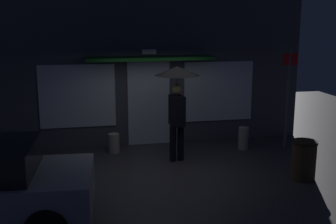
% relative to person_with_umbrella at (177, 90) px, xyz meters
% --- Properties ---
extents(ground_plane, '(18.00, 18.00, 0.00)m').
position_rel_person_with_umbrella_xyz_m(ground_plane, '(-0.42, -0.68, -1.69)').
color(ground_plane, '#38353A').
extents(building_facade, '(8.36, 1.00, 4.20)m').
position_rel_person_with_umbrella_xyz_m(building_facade, '(-0.42, 1.66, 0.39)').
color(building_facade, '#4C4C56').
rests_on(building_facade, ground).
extents(person_with_umbrella, '(1.01, 1.01, 2.21)m').
position_rel_person_with_umbrella_xyz_m(person_with_umbrella, '(0.00, 0.00, 0.00)').
color(person_with_umbrella, black).
rests_on(person_with_umbrella, ground).
extents(street_sign_post, '(0.40, 0.07, 2.53)m').
position_rel_person_with_umbrella_xyz_m(street_sign_post, '(2.97, 0.47, -0.26)').
color(street_sign_post, '#595B60').
rests_on(street_sign_post, ground).
extents(sidewalk_bollard, '(0.27, 0.27, 0.48)m').
position_rel_person_with_umbrella_xyz_m(sidewalk_bollard, '(-1.40, 0.90, -1.45)').
color(sidewalk_bollard, '#B2A899').
rests_on(sidewalk_bollard, ground).
extents(sidewalk_bollard_2, '(0.26, 0.26, 0.57)m').
position_rel_person_with_umbrella_xyz_m(sidewalk_bollard_2, '(1.86, 0.54, -1.40)').
color(sidewalk_bollard_2, '#9E998E').
rests_on(sidewalk_bollard_2, ground).
extents(trash_bin, '(0.52, 0.52, 0.82)m').
position_rel_person_with_umbrella_xyz_m(trash_bin, '(2.31, -1.67, -1.28)').
color(trash_bin, '#473823').
rests_on(trash_bin, ground).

